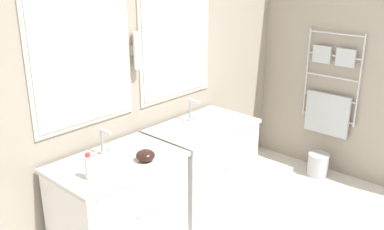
# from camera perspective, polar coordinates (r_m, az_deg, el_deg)

# --- Properties ---
(wall_back) EXTENTS (5.43, 0.14, 2.60)m
(wall_back) POSITION_cam_1_polar(r_m,az_deg,el_deg) (3.65, -7.12, 5.70)
(wall_back) COLOR #9E9384
(wall_back) RESTS_ON ground_plane
(wall_right) EXTENTS (0.13, 3.79, 2.60)m
(wall_right) POSITION_cam_1_polar(r_m,az_deg,el_deg) (4.65, 20.75, 7.34)
(wall_right) COLOR #9E9384
(wall_right) RESTS_ON ground_plane
(vanity_left) EXTENTS (0.95, 0.68, 0.81)m
(vanity_left) POSITION_cam_1_polar(r_m,az_deg,el_deg) (3.38, -9.26, -12.21)
(vanity_left) COLOR white
(vanity_left) RESTS_ON ground_plane
(vanity_right) EXTENTS (0.95, 0.68, 0.81)m
(vanity_right) POSITION_cam_1_polar(r_m,az_deg,el_deg) (3.97, 1.89, -6.77)
(vanity_right) COLOR white
(vanity_right) RESTS_ON ground_plane
(faucet_left) EXTENTS (0.17, 0.13, 0.21)m
(faucet_left) POSITION_cam_1_polar(r_m,az_deg,el_deg) (3.28, -11.79, -3.53)
(faucet_left) COLOR silver
(faucet_left) RESTS_ON vanity_left
(faucet_right) EXTENTS (0.17, 0.13, 0.21)m
(faucet_right) POSITION_cam_1_polar(r_m,az_deg,el_deg) (3.89, -0.13, 0.64)
(faucet_right) COLOR silver
(faucet_right) RESTS_ON vanity_right
(toiletry_bottle) EXTENTS (0.06, 0.06, 0.19)m
(toiletry_bottle) POSITION_cam_1_polar(r_m,az_deg,el_deg) (2.95, -13.58, -6.78)
(toiletry_bottle) COLOR silver
(toiletry_bottle) RESTS_ON vanity_left
(amenity_bowl) EXTENTS (0.14, 0.14, 0.09)m
(amenity_bowl) POSITION_cam_1_polar(r_m,az_deg,el_deg) (3.16, -6.22, -5.38)
(amenity_bowl) COLOR black
(amenity_bowl) RESTS_ON vanity_left
(waste_bin) EXTENTS (0.22, 0.22, 0.24)m
(waste_bin) POSITION_cam_1_polar(r_m,az_deg,el_deg) (4.84, 16.46, -6.29)
(waste_bin) COLOR #B7B7BC
(waste_bin) RESTS_ON ground_plane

